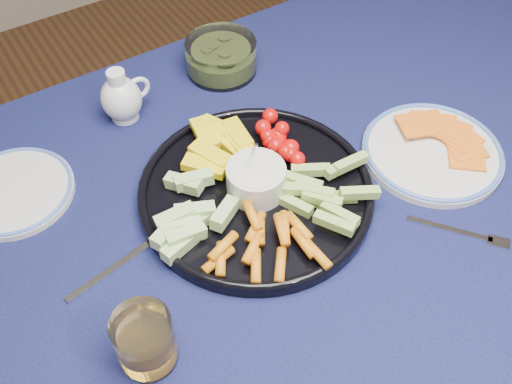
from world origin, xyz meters
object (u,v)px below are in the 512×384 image
dining_table (289,267)px  side_plate_extra (14,191)px  creamer_pitcher (122,98)px  crudite_platter (255,189)px  cheese_plate (433,150)px  juice_tumbler (146,342)px  pickle_bowl (221,58)px

dining_table → side_plate_extra: 0.46m
dining_table → creamer_pitcher: 0.41m
crudite_platter → cheese_plate: crudite_platter is taller
cheese_plate → juice_tumbler: juice_tumbler is taller
dining_table → pickle_bowl: size_ratio=12.21×
crudite_platter → cheese_plate: size_ratio=1.58×
creamer_pitcher → juice_tumbler: 0.47m
dining_table → cheese_plate: 0.31m
dining_table → creamer_pitcher: creamer_pitcher is taller
pickle_bowl → cheese_plate: pickle_bowl is taller
pickle_bowl → side_plate_extra: bearing=-167.9°
pickle_bowl → cheese_plate: (0.18, -0.39, -0.02)m
pickle_bowl → creamer_pitcher: bearing=-174.3°
dining_table → cheese_plate: size_ratio=7.10×
creamer_pitcher → cheese_plate: (0.39, -0.37, -0.03)m
pickle_bowl → side_plate_extra: pickle_bowl is taller
creamer_pitcher → cheese_plate: bearing=-43.3°
pickle_bowl → side_plate_extra: size_ratio=0.72×
crudite_platter → juice_tumbler: 0.30m
pickle_bowl → side_plate_extra: 0.45m
creamer_pitcher → pickle_bowl: size_ratio=0.74×
dining_table → creamer_pitcher: size_ratio=16.60×
dining_table → creamer_pitcher: bearing=104.6°
pickle_bowl → juice_tumbler: juice_tumbler is taller
side_plate_extra → dining_table: bearing=-43.3°
side_plate_extra → pickle_bowl: bearing=12.1°
juice_tumbler → dining_table: bearing=12.1°
crudite_platter → creamer_pitcher: 0.30m
crudite_platter → pickle_bowl: crudite_platter is taller
juice_tumbler → pickle_bowl: bearing=50.3°
side_plate_extra → creamer_pitcher: bearing=17.9°
dining_table → cheese_plate: (0.30, 0.01, 0.10)m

